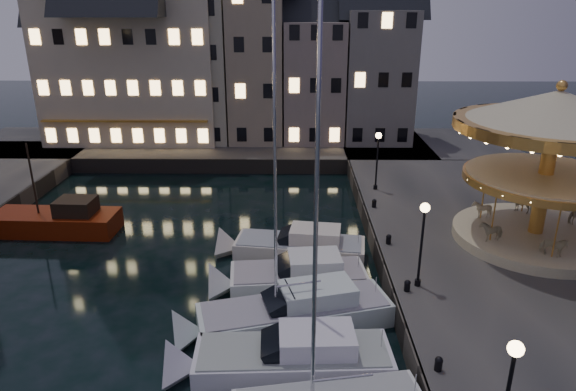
{
  "coord_description": "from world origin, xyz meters",
  "views": [
    {
      "loc": [
        1.35,
        -20.28,
        13.72
      ],
      "look_at": [
        1.0,
        8.0,
        3.2
      ],
      "focal_mm": 32.0,
      "sensor_mm": 36.0,
      "label": 1
    }
  ],
  "objects_px": {
    "streetlamp_b": "(423,233)",
    "motorboat_b": "(283,360)",
    "bollard_b": "(407,285)",
    "carousel": "(552,139)",
    "motorboat_d": "(290,279)",
    "red_fishing_boat": "(58,222)",
    "bollard_a": "(439,363)",
    "streetlamp_c": "(378,153)",
    "motorboat_c": "(287,314)",
    "motorboat_e": "(293,248)",
    "bollard_d": "(374,203)",
    "bollard_c": "(389,239)",
    "streetlamp_a": "(509,387)"
  },
  "relations": [
    {
      "from": "bollard_a",
      "to": "bollard_c",
      "type": "relative_size",
      "value": 1.0
    },
    {
      "from": "bollard_b",
      "to": "carousel",
      "type": "height_order",
      "value": "carousel"
    },
    {
      "from": "streetlamp_b",
      "to": "motorboat_b",
      "type": "height_order",
      "value": "streetlamp_b"
    },
    {
      "from": "motorboat_b",
      "to": "motorboat_c",
      "type": "xyz_separation_m",
      "value": [
        0.1,
        3.14,
        0.04
      ]
    },
    {
      "from": "bollard_b",
      "to": "bollard_d",
      "type": "height_order",
      "value": "same"
    },
    {
      "from": "motorboat_b",
      "to": "motorboat_d",
      "type": "height_order",
      "value": "same"
    },
    {
      "from": "streetlamp_a",
      "to": "streetlamp_b",
      "type": "xyz_separation_m",
      "value": [
        0.0,
        10.0,
        0.0
      ]
    },
    {
      "from": "streetlamp_b",
      "to": "carousel",
      "type": "height_order",
      "value": "carousel"
    },
    {
      "from": "motorboat_c",
      "to": "streetlamp_b",
      "type": "bearing_deg",
      "value": 13.98
    },
    {
      "from": "bollard_c",
      "to": "motorboat_b",
      "type": "relative_size",
      "value": 0.06
    },
    {
      "from": "motorboat_c",
      "to": "streetlamp_a",
      "type": "bearing_deg",
      "value": -53.97
    },
    {
      "from": "red_fishing_boat",
      "to": "streetlamp_c",
      "type": "bearing_deg",
      "value": 12.87
    },
    {
      "from": "bollard_a",
      "to": "streetlamp_b",
      "type": "bearing_deg",
      "value": 84.29
    },
    {
      "from": "streetlamp_b",
      "to": "red_fishing_boat",
      "type": "relative_size",
      "value": 0.52
    },
    {
      "from": "bollard_d",
      "to": "motorboat_c",
      "type": "xyz_separation_m",
      "value": [
        -5.56,
        -11.53,
        -0.92
      ]
    },
    {
      "from": "motorboat_d",
      "to": "carousel",
      "type": "distance_m",
      "value": 15.51
    },
    {
      "from": "streetlamp_b",
      "to": "carousel",
      "type": "bearing_deg",
      "value": 33.23
    },
    {
      "from": "motorboat_d",
      "to": "red_fishing_boat",
      "type": "relative_size",
      "value": 1.0
    },
    {
      "from": "streetlamp_b",
      "to": "motorboat_c",
      "type": "relative_size",
      "value": 0.32
    },
    {
      "from": "bollard_b",
      "to": "motorboat_b",
      "type": "bearing_deg",
      "value": -143.57
    },
    {
      "from": "streetlamp_a",
      "to": "motorboat_b",
      "type": "height_order",
      "value": "streetlamp_a"
    },
    {
      "from": "bollard_d",
      "to": "red_fishing_boat",
      "type": "bearing_deg",
      "value": -176.38
    },
    {
      "from": "motorboat_b",
      "to": "carousel",
      "type": "relative_size",
      "value": 0.86
    },
    {
      "from": "streetlamp_c",
      "to": "carousel",
      "type": "bearing_deg",
      "value": -47.95
    },
    {
      "from": "bollard_a",
      "to": "bollard_d",
      "type": "relative_size",
      "value": 1.0
    },
    {
      "from": "red_fishing_boat",
      "to": "motorboat_b",
      "type": "bearing_deg",
      "value": -42.33
    },
    {
      "from": "streetlamp_b",
      "to": "streetlamp_c",
      "type": "xyz_separation_m",
      "value": [
        0.0,
        13.5,
        0.0
      ]
    },
    {
      "from": "bollard_b",
      "to": "streetlamp_b",
      "type": "bearing_deg",
      "value": 39.81
    },
    {
      "from": "bollard_a",
      "to": "motorboat_e",
      "type": "relative_size",
      "value": 0.07
    },
    {
      "from": "streetlamp_a",
      "to": "bollard_c",
      "type": "bearing_deg",
      "value": 92.37
    },
    {
      "from": "bollard_b",
      "to": "motorboat_d",
      "type": "xyz_separation_m",
      "value": [
        -5.42,
        2.19,
        -0.96
      ]
    },
    {
      "from": "bollard_a",
      "to": "motorboat_d",
      "type": "height_order",
      "value": "motorboat_d"
    },
    {
      "from": "motorboat_b",
      "to": "motorboat_d",
      "type": "xyz_separation_m",
      "value": [
        0.24,
        6.37,
        -0.0
      ]
    },
    {
      "from": "motorboat_c",
      "to": "motorboat_e",
      "type": "height_order",
      "value": "motorboat_c"
    },
    {
      "from": "streetlamp_c",
      "to": "carousel",
      "type": "xyz_separation_m",
      "value": [
        7.65,
        -8.48,
        3.14
      ]
    },
    {
      "from": "bollard_a",
      "to": "bollard_b",
      "type": "distance_m",
      "value": 5.5
    },
    {
      "from": "streetlamp_c",
      "to": "red_fishing_boat",
      "type": "distance_m",
      "value": 21.75
    },
    {
      "from": "streetlamp_b",
      "to": "motorboat_b",
      "type": "xyz_separation_m",
      "value": [
        -6.26,
        -4.68,
        -3.37
      ]
    },
    {
      "from": "motorboat_e",
      "to": "red_fishing_boat",
      "type": "bearing_deg",
      "value": 167.14
    },
    {
      "from": "bollard_c",
      "to": "motorboat_e",
      "type": "height_order",
      "value": "motorboat_e"
    },
    {
      "from": "bollard_c",
      "to": "bollard_d",
      "type": "relative_size",
      "value": 1.0
    },
    {
      "from": "streetlamp_a",
      "to": "motorboat_d",
      "type": "bearing_deg",
      "value": 117.25
    },
    {
      "from": "streetlamp_a",
      "to": "motorboat_c",
      "type": "height_order",
      "value": "motorboat_c"
    },
    {
      "from": "motorboat_d",
      "to": "red_fishing_boat",
      "type": "xyz_separation_m",
      "value": [
        -14.93,
        7.02,
        0.06
      ]
    },
    {
      "from": "bollard_c",
      "to": "bollard_b",
      "type": "bearing_deg",
      "value": -90.0
    },
    {
      "from": "streetlamp_a",
      "to": "carousel",
      "type": "relative_size",
      "value": 0.41
    },
    {
      "from": "bollard_b",
      "to": "bollard_c",
      "type": "xyz_separation_m",
      "value": [
        0.0,
        5.0,
        0.0
      ]
    },
    {
      "from": "streetlamp_b",
      "to": "bollard_a",
      "type": "relative_size",
      "value": 7.32
    },
    {
      "from": "streetlamp_a",
      "to": "bollard_a",
      "type": "xyz_separation_m",
      "value": [
        -0.6,
        4.0,
        -2.41
      ]
    },
    {
      "from": "streetlamp_a",
      "to": "bollard_c",
      "type": "height_order",
      "value": "streetlamp_a"
    }
  ]
}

